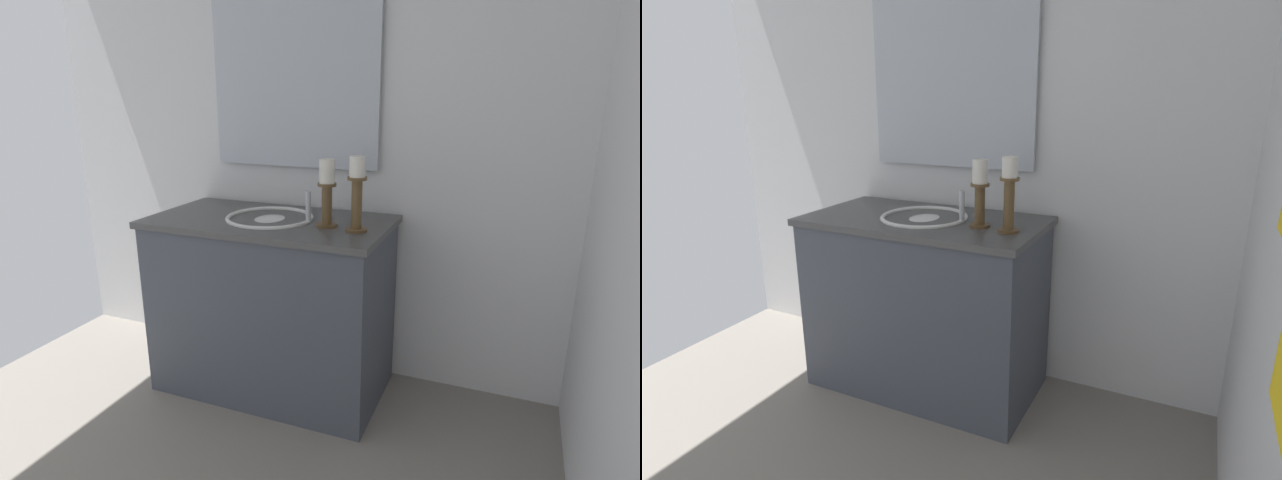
{
  "view_description": "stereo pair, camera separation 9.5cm",
  "coord_description": "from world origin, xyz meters",
  "views": [
    {
      "loc": [
        0.82,
        1.07,
        1.4
      ],
      "look_at": [
        -0.49,
        0.55,
        0.99
      ],
      "focal_mm": 28.46,
      "sensor_mm": 36.0,
      "label": 1
    },
    {
      "loc": [
        0.78,
        1.16,
        1.4
      ],
      "look_at": [
        -0.49,
        0.55,
        0.99
      ],
      "focal_mm": 28.46,
      "sensor_mm": 36.0,
      "label": 2
    }
  ],
  "objects": [
    {
      "name": "candle_holder_short",
      "position": [
        -1.13,
        0.33,
        1.0
      ],
      "size": [
        0.09,
        0.09,
        0.29
      ],
      "color": "brown",
      "rests_on": "vanity_cabinet"
    },
    {
      "name": "vanity_cabinet",
      "position": [
        -1.17,
        0.04,
        0.42
      ],
      "size": [
        0.58,
        1.1,
        0.84
      ],
      "color": "#474C56",
      "rests_on": "ground"
    },
    {
      "name": "mirror",
      "position": [
        -1.45,
        0.04,
        1.45
      ],
      "size": [
        0.02,
        0.84,
        0.8
      ],
      "primitive_type": "cube",
      "color": "silver"
    },
    {
      "name": "sink_basin",
      "position": [
        -1.17,
        0.04,
        0.81
      ],
      "size": [
        0.4,
        0.4,
        0.24
      ],
      "color": "white",
      "rests_on": "vanity_cabinet"
    },
    {
      "name": "candle_holder_tall",
      "position": [
        -1.11,
        0.46,
        1.01
      ],
      "size": [
        0.09,
        0.09,
        0.31
      ],
      "color": "brown",
      "rests_on": "vanity_cabinet"
    },
    {
      "name": "wall_left",
      "position": [
        -1.49,
        0.0,
        1.23
      ],
      "size": [
        0.04,
        2.73,
        2.45
      ],
      "primitive_type": "cube",
      "color": "white",
      "rests_on": "ground"
    }
  ]
}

